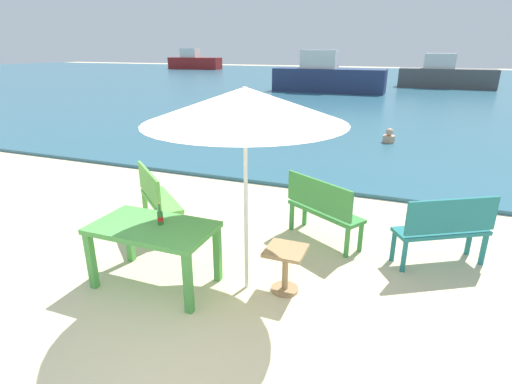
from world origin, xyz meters
name	(u,v)px	position (x,y,z in m)	size (l,w,h in m)	color
ground_plane	(186,375)	(0.00, 0.00, 0.00)	(120.00, 120.00, 0.00)	beige
sea_water	(396,85)	(0.00, 30.00, 0.04)	(120.00, 50.00, 0.08)	#2D6075
picnic_table_green	(153,234)	(-1.05, 1.12, 0.65)	(1.40, 0.80, 0.76)	#4C9E47
beer_bottle_amber	(160,217)	(-0.98, 1.18, 0.85)	(0.07, 0.07, 0.26)	#2D662D
patio_umbrella	(245,105)	(-0.03, 1.44, 2.12)	(2.10, 2.10, 2.30)	silver
side_table_wood	(285,264)	(0.41, 1.54, 0.35)	(0.44, 0.44, 0.54)	#9E7A51
bench_teal_center	(445,227)	(2.10, 2.83, 0.54)	(1.21, 0.92, 0.95)	#237275
bench_green_left	(156,195)	(-1.95, 2.46, 0.54)	(1.14, 1.06, 0.95)	#60B24C
bench_green_right	(322,206)	(0.50, 2.94, 0.54)	(1.21, 0.93, 0.95)	#3D8C42
swimmer_person	(389,137)	(0.96, 9.64, 0.24)	(0.34, 0.34, 0.41)	tan
boat_fishing_trawler	(445,76)	(3.16, 28.23, 0.87)	(6.04, 1.65, 2.20)	#4C4C4C
boat_ferry	(194,62)	(-24.71, 43.43, 0.95)	(6.69, 1.82, 2.43)	maroon
boat_barge	(327,77)	(-3.65, 22.74, 0.95)	(6.67, 1.82, 2.42)	navy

